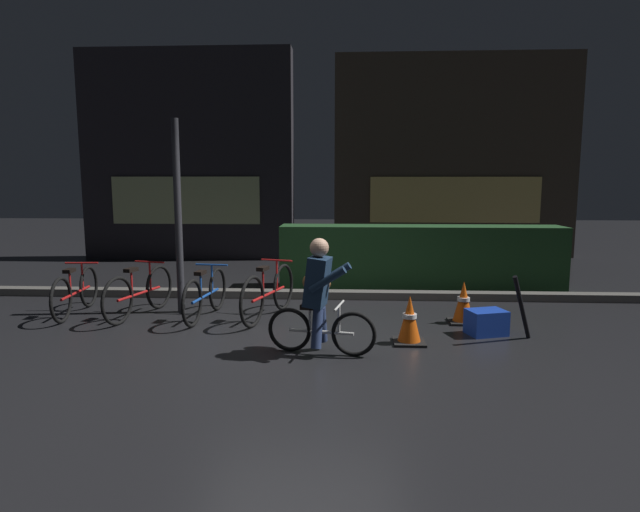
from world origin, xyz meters
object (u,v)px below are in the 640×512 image
at_px(parked_bike_center_left, 206,295).
at_px(closed_umbrella, 522,308).
at_px(cyclist, 319,296).
at_px(blue_crate, 486,322).
at_px(parked_bike_center_right, 269,293).
at_px(parked_bike_left_mid, 140,292).
at_px(parked_bike_leftmost, 76,292).
at_px(traffic_cone_near, 410,320).
at_px(street_post, 178,217).
at_px(traffic_cone_far, 463,303).

height_order(parked_bike_center_left, closed_umbrella, closed_umbrella).
bearing_deg(cyclist, blue_crate, 32.78).
bearing_deg(parked_bike_center_left, parked_bike_center_right, -80.73).
height_order(parked_bike_left_mid, parked_bike_center_right, parked_bike_center_right).
distance_m(parked_bike_leftmost, closed_umbrella, 5.83).
bearing_deg(traffic_cone_near, parked_bike_leftmost, 166.24).
distance_m(blue_crate, closed_umbrella, 0.48).
height_order(street_post, closed_umbrella, street_post).
distance_m(parked_bike_left_mid, cyclist, 2.93).
xyz_separation_m(street_post, parked_bike_leftmost, (-1.41, -0.21, -1.02)).
bearing_deg(parked_bike_center_right, cyclist, -135.91).
bearing_deg(parked_bike_left_mid, parked_bike_leftmost, 99.80).
distance_m(parked_bike_center_left, cyclist, 2.15).
bearing_deg(cyclist, traffic_cone_far, 46.85).
relative_size(parked_bike_center_left, cyclist, 1.22).
xyz_separation_m(street_post, parked_bike_center_right, (1.29, -0.26, -0.99)).
relative_size(street_post, cyclist, 2.15).
height_order(blue_crate, cyclist, cyclist).
bearing_deg(closed_umbrella, traffic_cone_far, -99.18).
bearing_deg(parked_bike_left_mid, blue_crate, -85.21).
bearing_deg(parked_bike_left_mid, closed_umbrella, -87.56).
bearing_deg(parked_bike_center_left, parked_bike_leftmost, 93.45).
height_order(parked_bike_leftmost, blue_crate, parked_bike_leftmost).
xyz_separation_m(parked_bike_center_left, traffic_cone_near, (2.62, -1.00, -0.05)).
xyz_separation_m(parked_bike_center_left, closed_umbrella, (3.91, -0.85, 0.07)).
height_order(street_post, cyclist, street_post).
xyz_separation_m(blue_crate, closed_umbrella, (0.33, -0.25, 0.24)).
relative_size(traffic_cone_far, blue_crate, 1.25).
bearing_deg(parked_bike_center_left, closed_umbrella, -95.81).
bearing_deg(traffic_cone_near, street_post, 156.91).
height_order(parked_bike_leftmost, closed_umbrella, closed_umbrella).
bearing_deg(traffic_cone_near, blue_crate, 22.46).
bearing_deg(closed_umbrella, street_post, -56.65).
relative_size(street_post, traffic_cone_far, 4.85).
xyz_separation_m(parked_bike_leftmost, traffic_cone_near, (4.46, -1.09, -0.05)).
relative_size(parked_bike_leftmost, parked_bike_center_right, 0.94).
xyz_separation_m(street_post, traffic_cone_near, (3.05, -1.30, -1.07)).
bearing_deg(street_post, parked_bike_center_right, -11.46).
distance_m(parked_bike_center_left, closed_umbrella, 4.00).
relative_size(street_post, parked_bike_leftmost, 1.77).
bearing_deg(traffic_cone_far, parked_bike_leftmost, 178.12).
xyz_separation_m(street_post, parked_bike_center_left, (0.43, -0.30, -1.02)).
distance_m(parked_bike_leftmost, traffic_cone_near, 4.59).
bearing_deg(traffic_cone_near, cyclist, -158.47).
xyz_separation_m(parked_bike_center_right, cyclist, (0.76, -1.44, 0.28)).
xyz_separation_m(cyclist, closed_umbrella, (2.30, 0.55, -0.23)).
distance_m(parked_bike_center_right, closed_umbrella, 3.19).
relative_size(parked_bike_leftmost, cyclist, 1.21).
height_order(parked_bike_center_left, blue_crate, parked_bike_center_left).
xyz_separation_m(blue_crate, cyclist, (-1.97, -0.80, 0.48)).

